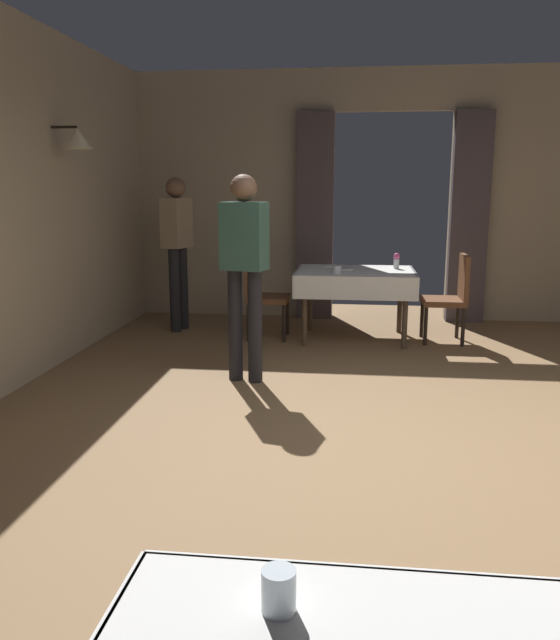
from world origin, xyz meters
The scene contains 12 objects.
ground centered at (0.00, 0.00, 0.00)m, with size 10.08×10.08×0.00m, color olive.
wall_back centered at (0.00, 4.18, 1.51)m, with size 6.40×0.27×3.00m.
dining_table_mid centered at (-0.41, 2.96, 0.66)m, with size 1.25×0.99×0.75m.
chair_mid_right centered at (0.60, 2.95, 0.52)m, with size 0.44×0.44×0.93m.
chair_mid_left centered at (-1.43, 2.91, 0.52)m, with size 0.44×0.44×0.93m.
glass_near_c centered at (-0.56, -2.64, 0.80)m, with size 0.07×0.07×0.09m, color silver.
flower_vase_mid centered at (0.03, 3.15, 0.84)m, with size 0.07×0.07×0.17m.
glass_mid_b centered at (-0.60, 2.68, 0.79)m, with size 0.08×0.08×0.08m, color silver.
plate_mid_c centered at (-0.71, 3.28, 0.76)m, with size 0.20×0.20×0.01m, color white.
plate_mid_d centered at (-0.55, 3.03, 0.76)m, with size 0.23×0.23×0.01m, color white.
person_waiter_by_doorway centered at (-1.32, 1.33, 1.02)m, with size 0.40×0.30×1.72m.
person_diner_standing_aside centered at (-2.41, 3.18, 1.02)m, with size 0.30×0.40×1.72m.
Camera 1 is at (-0.42, -3.82, 1.62)m, focal length 35.74 mm.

